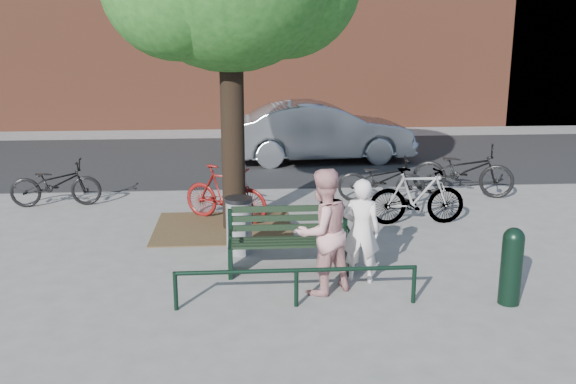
{
  "coord_description": "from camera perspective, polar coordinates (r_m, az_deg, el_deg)",
  "views": [
    {
      "loc": [
        -0.65,
        -8.67,
        3.37
      ],
      "look_at": [
        0.06,
        1.0,
        0.94
      ],
      "focal_mm": 40.0,
      "sensor_mm": 36.0,
      "label": 1
    }
  ],
  "objects": [
    {
      "name": "bicycle_c",
      "position": [
        13.1,
        8.32,
        1.12
      ],
      "size": [
        1.84,
        0.88,
        0.93
      ],
      "primitive_type": "imported",
      "rotation": [
        0.0,
        0.0,
        1.42
      ],
      "color": "black",
      "rests_on": "ground"
    },
    {
      "name": "dirt_pit",
      "position": [
        11.38,
        -5.77,
        -3.15
      ],
      "size": [
        2.4,
        2.0,
        0.02
      ],
      "primitive_type": "cube",
      "color": "brown",
      "rests_on": "ground"
    },
    {
      "name": "guard_railing",
      "position": [
        8.06,
        0.75,
        -7.49
      ],
      "size": [
        3.06,
        0.06,
        0.51
      ],
      "color": "black",
      "rests_on": "ground"
    },
    {
      "name": "parked_car",
      "position": [
        17.0,
        2.94,
        5.35
      ],
      "size": [
        4.92,
        2.05,
        1.58
      ],
      "primitive_type": "imported",
      "rotation": [
        0.0,
        0.0,
        1.65
      ],
      "color": "gray",
      "rests_on": "ground"
    },
    {
      "name": "litter_bin",
      "position": [
        9.97,
        -4.39,
        -2.95
      ],
      "size": [
        0.44,
        0.44,
        0.89
      ],
      "color": "gray",
      "rests_on": "ground"
    },
    {
      "name": "bicycle_a",
      "position": [
        13.43,
        -19.96,
        0.72
      ],
      "size": [
        1.79,
        0.74,
        0.92
      ],
      "primitive_type": "imported",
      "rotation": [
        0.0,
        0.0,
        1.65
      ],
      "color": "black",
      "rests_on": "ground"
    },
    {
      "name": "person_left",
      "position": [
        8.81,
        6.5,
        -3.44
      ],
      "size": [
        0.6,
        0.48,
        1.46
      ],
      "primitive_type": "imported",
      "rotation": [
        0.0,
        0.0,
        2.88
      ],
      "color": "silver",
      "rests_on": "ground"
    },
    {
      "name": "bicycle_b",
      "position": [
        11.7,
        -5.58,
        -0.12
      ],
      "size": [
        1.71,
        1.26,
        1.02
      ],
      "primitive_type": "imported",
      "rotation": [
        0.0,
        0.0,
        1.05
      ],
      "color": "#5F0F0D",
      "rests_on": "ground"
    },
    {
      "name": "road",
      "position": [
        17.51,
        -1.98,
        3.01
      ],
      "size": [
        40.0,
        7.0,
        0.01
      ],
      "primitive_type": "cube",
      "color": "black",
      "rests_on": "ground"
    },
    {
      "name": "bollard",
      "position": [
        8.57,
        19.26,
        -6.01
      ],
      "size": [
        0.27,
        0.27,
        1.01
      ],
      "color": "black",
      "rests_on": "ground"
    },
    {
      "name": "bicycle_d",
      "position": [
        11.66,
        11.4,
        -0.35
      ],
      "size": [
        1.73,
        0.51,
        1.04
      ],
      "primitive_type": "imported",
      "rotation": [
        0.0,
        0.0,
        1.58
      ],
      "color": "gray",
      "rests_on": "ground"
    },
    {
      "name": "bicycle_e",
      "position": [
        13.93,
        15.29,
        1.89
      ],
      "size": [
        2.19,
        1.43,
        1.09
      ],
      "primitive_type": "imported",
      "rotation": [
        0.0,
        0.0,
        1.2
      ],
      "color": "black",
      "rests_on": "ground"
    },
    {
      "name": "person_right",
      "position": [
        8.37,
        3.08,
        -3.53
      ],
      "size": [
        1.02,
        0.96,
        1.67
      ],
      "primitive_type": "imported",
      "rotation": [
        0.0,
        0.0,
        3.67
      ],
      "color": "#CF908E",
      "rests_on": "ground"
    },
    {
      "name": "park_bench",
      "position": [
        9.23,
        0.07,
        -4.14
      ],
      "size": [
        1.74,
        0.54,
        0.97
      ],
      "color": "black",
      "rests_on": "ground"
    },
    {
      "name": "ground",
      "position": [
        9.32,
        0.1,
        -7.09
      ],
      "size": [
        90.0,
        90.0,
        0.0
      ],
      "primitive_type": "plane",
      "color": "gray",
      "rests_on": "ground"
    }
  ]
}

